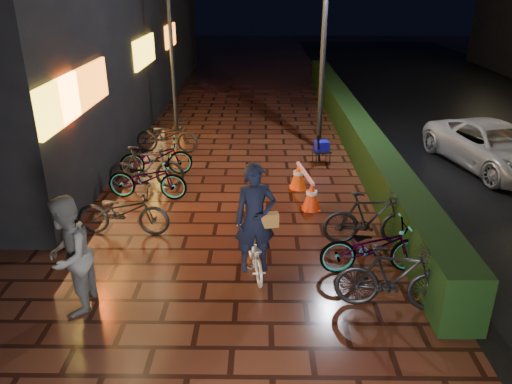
{
  "coord_description": "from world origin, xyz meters",
  "views": [
    {
      "loc": [
        0.4,
        -7.81,
        4.78
      ],
      "look_at": [
        0.3,
        0.8,
        1.1
      ],
      "focal_mm": 35.0,
      "sensor_mm": 36.0,
      "label": 1
    }
  ],
  "objects_px": {
    "cyclist": "(255,235)",
    "cart_assembly": "(321,147)",
    "van": "(495,147)",
    "traffic_barrier": "(305,185)",
    "bystander_person": "(69,256)"
  },
  "relations": [
    {
      "from": "van",
      "to": "traffic_barrier",
      "type": "distance_m",
      "value": 5.67
    },
    {
      "from": "bystander_person",
      "to": "cyclist",
      "type": "relative_size",
      "value": 0.93
    },
    {
      "from": "cyclist",
      "to": "traffic_barrier",
      "type": "bearing_deg",
      "value": 71.1
    },
    {
      "from": "cart_assembly",
      "to": "bystander_person",
      "type": "bearing_deg",
      "value": -123.94
    },
    {
      "from": "van",
      "to": "cyclist",
      "type": "xyz_separation_m",
      "value": [
        -6.4,
        -5.36,
        0.15
      ]
    },
    {
      "from": "bystander_person",
      "to": "cart_assembly",
      "type": "xyz_separation_m",
      "value": [
        4.56,
        6.78,
        -0.48
      ]
    },
    {
      "from": "bystander_person",
      "to": "cyclist",
      "type": "xyz_separation_m",
      "value": [
        2.79,
        1.07,
        -0.19
      ]
    },
    {
      "from": "bystander_person",
      "to": "van",
      "type": "relative_size",
      "value": 0.43
    },
    {
      "from": "van",
      "to": "traffic_barrier",
      "type": "relative_size",
      "value": 2.68
    },
    {
      "from": "cart_assembly",
      "to": "van",
      "type": "bearing_deg",
      "value": -4.4
    },
    {
      "from": "cyclist",
      "to": "cart_assembly",
      "type": "height_order",
      "value": "cyclist"
    },
    {
      "from": "van",
      "to": "cyclist",
      "type": "height_order",
      "value": "cyclist"
    },
    {
      "from": "bystander_person",
      "to": "traffic_barrier",
      "type": "height_order",
      "value": "bystander_person"
    },
    {
      "from": "cyclist",
      "to": "traffic_barrier",
      "type": "height_order",
      "value": "cyclist"
    },
    {
      "from": "bystander_person",
      "to": "cyclist",
      "type": "height_order",
      "value": "cyclist"
    }
  ]
}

